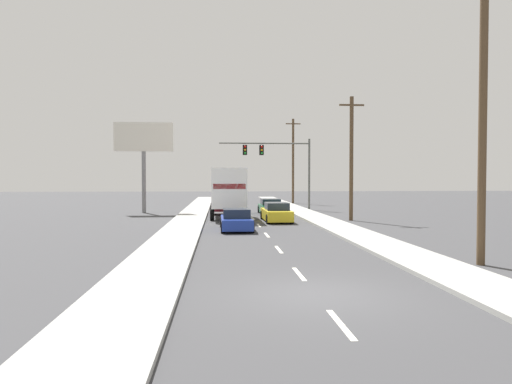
{
  "coord_description": "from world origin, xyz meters",
  "views": [
    {
      "loc": [
        -2.5,
        -11.68,
        3.03
      ],
      "look_at": [
        -0.12,
        18.39,
        2.13
      ],
      "focal_mm": 32.03,
      "sensor_mm": 36.0,
      "label": 1
    }
  ],
  "objects": [
    {
      "name": "sidewalk_right",
      "position": [
        4.72,
        20.0,
        0.07
      ],
      "size": [
        2.34,
        80.0,
        0.14
      ],
      "primitive_type": "cube",
      "color": "#9E9E99",
      "rests_on": "ground_plane"
    },
    {
      "name": "ground_plane",
      "position": [
        0.0,
        25.0,
        0.0
      ],
      "size": [
        140.0,
        140.0,
        0.0
      ],
      "primitive_type": "plane",
      "color": "#3D3D3F"
    },
    {
      "name": "utility_pole_far",
      "position": [
        6.4,
        43.48,
        5.28
      ],
      "size": [
        1.8,
        0.28,
        10.28
      ],
      "color": "brown",
      "rests_on": "ground_plane"
    },
    {
      "name": "lane_markings",
      "position": [
        0.0,
        22.55,
        0.0
      ],
      "size": [
        0.14,
        62.0,
        0.01
      ],
      "color": "silver",
      "rests_on": "ground_plane"
    },
    {
      "name": "traffic_signal_mast",
      "position": [
        2.5,
        31.83,
        5.17
      ],
      "size": [
        8.78,
        0.69,
        6.85
      ],
      "color": "#595B56",
      "rests_on": "ground_plane"
    },
    {
      "name": "car_yellow",
      "position": [
        1.46,
        20.17,
        0.6
      ],
      "size": [
        1.89,
        4.7,
        1.35
      ],
      "color": "yellow",
      "rests_on": "ground_plane"
    },
    {
      "name": "car_blue",
      "position": [
        -1.55,
        15.06,
        0.57
      ],
      "size": [
        1.89,
        4.25,
        1.26
      ],
      "color": "#1E389E",
      "rests_on": "ground_plane"
    },
    {
      "name": "utility_pole_near",
      "position": [
        6.61,
        3.55,
        5.27
      ],
      "size": [
        1.8,
        0.28,
        10.26
      ],
      "color": "brown",
      "rests_on": "ground_plane"
    },
    {
      "name": "roadside_billboard",
      "position": [
        -9.18,
        29.12,
        5.84
      ],
      "size": [
        5.13,
        0.36,
        7.95
      ],
      "color": "slate",
      "rests_on": "ground_plane"
    },
    {
      "name": "box_truck",
      "position": [
        -1.92,
        23.35,
        2.12
      ],
      "size": [
        2.73,
        8.83,
        3.75
      ],
      "color": "white",
      "rests_on": "ground_plane"
    },
    {
      "name": "utility_pole_mid",
      "position": [
        6.92,
        20.47,
        4.58
      ],
      "size": [
        1.8,
        0.28,
        8.89
      ],
      "color": "brown",
      "rests_on": "ground_plane"
    },
    {
      "name": "sidewalk_left",
      "position": [
        -4.72,
        20.0,
        0.07
      ],
      "size": [
        2.34,
        80.0,
        0.14
      ],
      "primitive_type": "cube",
      "color": "#9E9E99",
      "rests_on": "ground_plane"
    },
    {
      "name": "car_green",
      "position": [
        1.77,
        26.75,
        0.59
      ],
      "size": [
        1.88,
        4.29,
        1.3
      ],
      "color": "#196B38",
      "rests_on": "ground_plane"
    }
  ]
}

